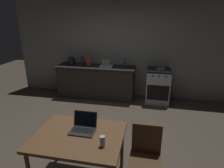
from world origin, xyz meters
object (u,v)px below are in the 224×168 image
(laptop, at_px, (83,127))
(cereal_box, at_px, (89,61))
(electric_kettle, at_px, (71,61))
(chair, at_px, (146,154))
(dining_table, at_px, (79,140))
(bottle, at_px, (125,64))
(frying_pan, at_px, (160,69))
(drinking_glass, at_px, (102,141))
(bottle_b, at_px, (82,60))
(dish_rack, at_px, (106,65))
(stove_oven, at_px, (158,86))

(laptop, distance_m, cereal_box, 3.01)
(electric_kettle, relative_size, cereal_box, 0.79)
(chair, height_order, cereal_box, cereal_box)
(dining_table, bearing_deg, electric_kettle, 114.10)
(dining_table, xyz_separation_m, cereal_box, (-0.82, 2.99, 0.36))
(bottle, bearing_deg, frying_pan, 1.24)
(bottle, bearing_deg, cereal_box, 175.98)
(drinking_glass, relative_size, bottle_b, 0.44)
(bottle, height_order, dish_rack, bottle)
(bottle, height_order, drinking_glass, bottle)
(bottle, height_order, cereal_box, cereal_box)
(chair, relative_size, bottle_b, 2.98)
(bottle, relative_size, bottle_b, 0.82)
(stove_oven, distance_m, electric_kettle, 2.46)
(stove_oven, xyz_separation_m, electric_kettle, (-2.39, 0.00, 0.55))
(chair, distance_m, laptop, 0.87)
(drinking_glass, bearing_deg, chair, 27.08)
(stove_oven, distance_m, laptop, 3.06)
(frying_pan, bearing_deg, dish_rack, 178.79)
(bottle_b, bearing_deg, bottle, -6.13)
(stove_oven, xyz_separation_m, bottle, (-0.89, -0.05, 0.56))
(laptop, bearing_deg, cereal_box, 106.73)
(chair, bearing_deg, laptop, 174.26)
(laptop, relative_size, drinking_glass, 2.43)
(cereal_box, bearing_deg, chair, -60.04)
(dining_table, relative_size, chair, 1.27)
(laptop, bearing_deg, chair, -0.78)
(frying_pan, height_order, cereal_box, cereal_box)
(laptop, bearing_deg, bottle_b, 110.20)
(stove_oven, bearing_deg, bottle_b, 177.75)
(dining_table, bearing_deg, dish_rack, 96.34)
(frying_pan, distance_m, cereal_box, 1.92)
(electric_kettle, height_order, bottle_b, bottle_b)
(chair, distance_m, dish_rack, 3.14)
(frying_pan, bearing_deg, bottle_b, 177.04)
(frying_pan, relative_size, drinking_glass, 3.00)
(stove_oven, distance_m, dish_rack, 1.48)
(stove_oven, relative_size, drinking_glass, 6.78)
(stove_oven, bearing_deg, bottle, -176.94)
(dish_rack, bearing_deg, electric_kettle, -180.00)
(frying_pan, bearing_deg, cereal_box, 178.50)
(dining_table, distance_m, bottle, 2.95)
(electric_kettle, relative_size, frying_pan, 0.56)
(frying_pan, xyz_separation_m, dish_rack, (-1.42, 0.03, 0.02))
(stove_oven, height_order, dining_table, stove_oven)
(dining_table, relative_size, frying_pan, 2.85)
(dish_rack, relative_size, bottle_b, 1.14)
(cereal_box, xyz_separation_m, dish_rack, (0.49, -0.02, -0.09))
(frying_pan, bearing_deg, drinking_glass, -103.45)
(chair, xyz_separation_m, laptop, (-0.83, 0.02, 0.29))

